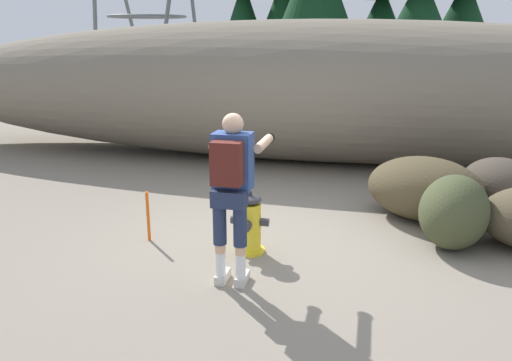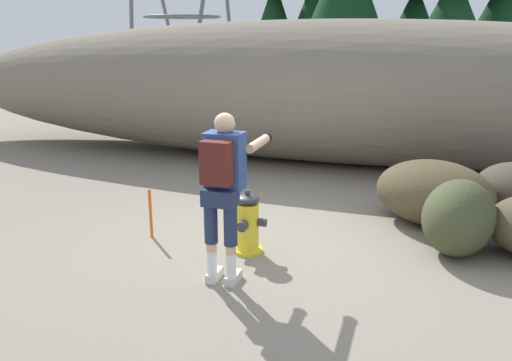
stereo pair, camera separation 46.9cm
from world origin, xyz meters
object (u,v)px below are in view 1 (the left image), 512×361
at_px(boulder_outlier, 454,212).
at_px(survey_stake, 148,216).
at_px(utility_worker, 232,178).
at_px(boulder_mid, 498,186).
at_px(fire_hydrant, 250,225).
at_px(boulder_large, 424,188).

relative_size(boulder_outlier, survey_stake, 1.67).
distance_m(boulder_outlier, survey_stake, 3.51).
height_order(utility_worker, boulder_outlier, utility_worker).
relative_size(utility_worker, boulder_mid, 1.62).
xyz_separation_m(boulder_mid, boulder_outlier, (-0.75, -1.36, 0.04)).
bearing_deg(fire_hydrant, boulder_large, 38.98).
height_order(utility_worker, boulder_mid, utility_worker).
bearing_deg(boulder_outlier, fire_hydrant, -162.89).
xyz_separation_m(fire_hydrant, boulder_large, (1.96, 1.59, 0.08)).
bearing_deg(boulder_large, utility_worker, -130.84).
bearing_deg(survey_stake, boulder_large, 25.47).
height_order(utility_worker, survey_stake, utility_worker).
relative_size(utility_worker, boulder_outlier, 1.65).
bearing_deg(boulder_large, boulder_outlier, -74.84).
xyz_separation_m(utility_worker, boulder_mid, (2.96, 2.72, -0.67)).
bearing_deg(fire_hydrant, utility_worker, -89.96).
distance_m(boulder_large, boulder_outlier, 0.94).
relative_size(boulder_large, boulder_outlier, 1.48).
distance_m(utility_worker, boulder_large, 3.07).
distance_m(fire_hydrant, boulder_outlier, 2.31).
height_order(fire_hydrant, boulder_mid, boulder_mid).
distance_m(utility_worker, survey_stake, 1.63).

